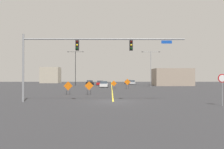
# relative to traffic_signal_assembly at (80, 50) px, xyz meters

# --- Properties ---
(ground) EXTENTS (158.84, 158.84, 0.00)m
(ground) POSITION_rel_traffic_signal_assembly_xyz_m (3.42, 0.01, -5.35)
(ground) COLOR #2D2D30
(road_centre_stripe) EXTENTS (0.16, 88.24, 0.01)m
(road_centre_stripe) POSITION_rel_traffic_signal_assembly_xyz_m (3.42, 44.13, -5.35)
(road_centre_stripe) COLOR yellow
(road_centre_stripe) RESTS_ON ground
(traffic_signal_assembly) EXTENTS (16.81, 0.44, 7.00)m
(traffic_signal_assembly) POSITION_rel_traffic_signal_assembly_xyz_m (0.00, 0.00, 0.00)
(traffic_signal_assembly) COLOR gray
(traffic_signal_assembly) RESTS_ON ground
(stop_sign) EXTENTS (0.76, 0.07, 2.83)m
(stop_sign) POSITION_rel_traffic_signal_assembly_xyz_m (13.08, -2.92, -3.36)
(stop_sign) COLOR gray
(stop_sign) RESTS_ON ground
(street_lamp_near_left) EXTENTS (4.70, 0.24, 9.03)m
(street_lamp_near_left) POSITION_rel_traffic_signal_assembly_xyz_m (13.36, 29.90, 0.03)
(street_lamp_near_left) COLOR gray
(street_lamp_near_left) RESTS_ON ground
(street_lamp_mid_right) EXTENTS (4.69, 0.24, 9.93)m
(street_lamp_mid_right) POSITION_rel_traffic_signal_assembly_xyz_m (-7.06, 37.05, 0.49)
(street_lamp_mid_right) COLOR black
(street_lamp_mid_right) RESTS_ON ground
(construction_sign_right_lane) EXTENTS (1.20, 0.15, 1.80)m
(construction_sign_right_lane) POSITION_rel_traffic_signal_assembly_xyz_m (3.78, 19.86, -4.23)
(construction_sign_right_lane) COLOR orange
(construction_sign_right_lane) RESTS_ON ground
(construction_sign_median_far) EXTENTS (1.33, 0.06, 2.15)m
(construction_sign_median_far) POSITION_rel_traffic_signal_assembly_xyz_m (6.63, 20.80, -3.98)
(construction_sign_median_far) COLOR orange
(construction_sign_median_far) RESTS_ON ground
(construction_sign_median_near) EXTENTS (1.32, 0.18, 1.91)m
(construction_sign_median_near) POSITION_rel_traffic_signal_assembly_xyz_m (-3.00, 8.32, -4.18)
(construction_sign_median_near) COLOR orange
(construction_sign_median_near) RESTS_ON ground
(construction_sign_right_shoulder) EXTENTS (1.28, 0.18, 1.92)m
(construction_sign_right_shoulder) POSITION_rel_traffic_signal_assembly_xyz_m (0.03, 8.23, -4.16)
(construction_sign_right_shoulder) COLOR orange
(construction_sign_right_shoulder) RESTS_ON ground
(car_blue_mid) EXTENTS (2.22, 3.88, 1.46)m
(car_blue_mid) POSITION_rel_traffic_signal_assembly_xyz_m (9.20, 50.28, -4.69)
(car_blue_mid) COLOR #1E389E
(car_blue_mid) RESTS_ON ground
(car_white_far) EXTENTS (2.17, 3.90, 1.49)m
(car_white_far) POSITION_rel_traffic_signal_assembly_xyz_m (1.44, 28.55, -4.65)
(car_white_far) COLOR white
(car_white_far) RESTS_ON ground
(car_black_near) EXTENTS (2.18, 4.25, 1.45)m
(car_black_near) POSITION_rel_traffic_signal_assembly_xyz_m (-3.38, 41.68, -4.67)
(car_black_near) COLOR black
(car_black_near) RESTS_ON ground
(car_red_passing) EXTENTS (2.20, 4.32, 1.37)m
(car_red_passing) POSITION_rel_traffic_signal_assembly_xyz_m (-0.08, 40.47, -4.72)
(car_red_passing) COLOR red
(car_red_passing) RESTS_ON ground
(car_silver_distant) EXTENTS (2.20, 4.49, 1.41)m
(car_silver_distant) POSITION_rel_traffic_signal_assembly_xyz_m (10.12, 45.86, -4.68)
(car_silver_distant) COLOR #B7BABF
(car_silver_distant) RESTS_ON ground
(roadside_building_east) EXTENTS (10.57, 7.02, 4.90)m
(roadside_building_east) POSITION_rel_traffic_signal_assembly_xyz_m (20.92, 37.06, -2.90)
(roadside_building_east) COLOR gray
(roadside_building_east) RESTS_ON ground
(roadside_building_west) EXTENTS (7.26, 5.34, 6.37)m
(roadside_building_west) POSITION_rel_traffic_signal_assembly_xyz_m (-21.14, 59.98, -2.16)
(roadside_building_west) COLOR #B2A893
(roadside_building_west) RESTS_ON ground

